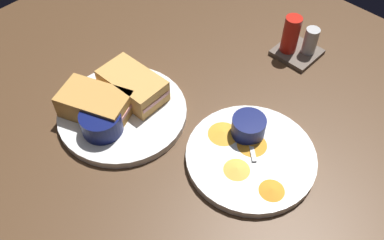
{
  "coord_description": "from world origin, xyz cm",
  "views": [
    {
      "loc": [
        41.13,
        -38.49,
        63.1
      ],
      "look_at": [
        6.41,
        -2.41,
        3.0
      ],
      "focal_mm": 39.48,
      "sensor_mm": 36.0,
      "label": 1
    }
  ],
  "objects_px": {
    "sandwich_half_near": "(133,85)",
    "spoon_by_gravy_ramekin": "(248,130)",
    "ramekin_dark_sauce": "(101,122)",
    "spoon_by_dark_ramekin": "(115,105)",
    "condiment_caddy": "(297,42)",
    "sandwich_half_far": "(95,104)",
    "ramekin_light_gravy": "(249,126)",
    "plate_chips_companion": "(252,156)",
    "plate_sandwich_main": "(123,113)"
  },
  "relations": [
    {
      "from": "sandwich_half_near",
      "to": "spoon_by_gravy_ramekin",
      "type": "xyz_separation_m",
      "value": [
        0.22,
        0.08,
        -0.02
      ]
    },
    {
      "from": "ramekin_dark_sauce",
      "to": "sandwich_half_near",
      "type": "bearing_deg",
      "value": 105.25
    },
    {
      "from": "spoon_by_dark_ramekin",
      "to": "condiment_caddy",
      "type": "xyz_separation_m",
      "value": [
        0.15,
        0.39,
        0.01
      ]
    },
    {
      "from": "sandwich_half_near",
      "to": "condiment_caddy",
      "type": "xyz_separation_m",
      "value": [
        0.15,
        0.34,
        -0.01
      ]
    },
    {
      "from": "sandwich_half_near",
      "to": "sandwich_half_far",
      "type": "height_order",
      "value": "same"
    },
    {
      "from": "spoon_by_gravy_ramekin",
      "to": "sandwich_half_far",
      "type": "bearing_deg",
      "value": -145.51
    },
    {
      "from": "ramekin_light_gravy",
      "to": "plate_chips_companion",
      "type": "bearing_deg",
      "value": -39.81
    },
    {
      "from": "plate_sandwich_main",
      "to": "spoon_by_gravy_ramekin",
      "type": "distance_m",
      "value": 0.24
    },
    {
      "from": "spoon_by_dark_ramekin",
      "to": "condiment_caddy",
      "type": "height_order",
      "value": "condiment_caddy"
    },
    {
      "from": "sandwich_half_far",
      "to": "spoon_by_dark_ramekin",
      "type": "bearing_deg",
      "value": 68.53
    },
    {
      "from": "sandwich_half_near",
      "to": "sandwich_half_far",
      "type": "xyz_separation_m",
      "value": [
        -0.01,
        -0.08,
        0.0
      ]
    },
    {
      "from": "spoon_by_gravy_ramekin",
      "to": "spoon_by_dark_ramekin",
      "type": "bearing_deg",
      "value": -149.86
    },
    {
      "from": "ramekin_light_gravy",
      "to": "spoon_by_gravy_ramekin",
      "type": "relative_size",
      "value": 0.74
    },
    {
      "from": "spoon_by_gravy_ramekin",
      "to": "ramekin_dark_sauce",
      "type": "bearing_deg",
      "value": -137.2
    },
    {
      "from": "sandwich_half_near",
      "to": "ramekin_dark_sauce",
      "type": "xyz_separation_m",
      "value": [
        0.03,
        -0.1,
        -0.0
      ]
    },
    {
      "from": "plate_sandwich_main",
      "to": "sandwich_half_near",
      "type": "xyz_separation_m",
      "value": [
        -0.02,
        0.04,
        0.03
      ]
    },
    {
      "from": "sandwich_half_far",
      "to": "plate_chips_companion",
      "type": "height_order",
      "value": "sandwich_half_far"
    },
    {
      "from": "plate_sandwich_main",
      "to": "ramekin_light_gravy",
      "type": "xyz_separation_m",
      "value": [
        0.21,
        0.12,
        0.03
      ]
    },
    {
      "from": "plate_chips_companion",
      "to": "ramekin_light_gravy",
      "type": "bearing_deg",
      "value": 140.19
    },
    {
      "from": "plate_sandwich_main",
      "to": "ramekin_dark_sauce",
      "type": "relative_size",
      "value": 3.26
    },
    {
      "from": "ramekin_light_gravy",
      "to": "condiment_caddy",
      "type": "xyz_separation_m",
      "value": [
        -0.07,
        0.26,
        -0.0
      ]
    },
    {
      "from": "ramekin_dark_sauce",
      "to": "spoon_by_gravy_ramekin",
      "type": "distance_m",
      "value": 0.27
    },
    {
      "from": "plate_sandwich_main",
      "to": "spoon_by_gravy_ramekin",
      "type": "xyz_separation_m",
      "value": [
        0.21,
        0.13,
        0.01
      ]
    },
    {
      "from": "plate_sandwich_main",
      "to": "plate_chips_companion",
      "type": "distance_m",
      "value": 0.26
    },
    {
      "from": "plate_sandwich_main",
      "to": "sandwich_half_near",
      "type": "relative_size",
      "value": 1.85
    },
    {
      "from": "ramekin_light_gravy",
      "to": "sandwich_half_near",
      "type": "bearing_deg",
      "value": -160.63
    },
    {
      "from": "plate_sandwich_main",
      "to": "spoon_by_dark_ramekin",
      "type": "distance_m",
      "value": 0.02
    },
    {
      "from": "spoon_by_dark_ramekin",
      "to": "ramekin_light_gravy",
      "type": "distance_m",
      "value": 0.26
    },
    {
      "from": "spoon_by_dark_ramekin",
      "to": "plate_chips_companion",
      "type": "bearing_deg",
      "value": 20.57
    },
    {
      "from": "ramekin_dark_sauce",
      "to": "ramekin_light_gravy",
      "type": "bearing_deg",
      "value": 41.97
    },
    {
      "from": "sandwich_half_far",
      "to": "ramekin_dark_sauce",
      "type": "xyz_separation_m",
      "value": [
        0.04,
        -0.02,
        -0.0
      ]
    },
    {
      "from": "sandwich_half_far",
      "to": "ramekin_light_gravy",
      "type": "relative_size",
      "value": 2.4
    },
    {
      "from": "plate_sandwich_main",
      "to": "spoon_by_gravy_ramekin",
      "type": "height_order",
      "value": "spoon_by_gravy_ramekin"
    },
    {
      "from": "spoon_by_dark_ramekin",
      "to": "spoon_by_gravy_ramekin",
      "type": "relative_size",
      "value": 1.11
    },
    {
      "from": "sandwich_half_far",
      "to": "plate_sandwich_main",
      "type": "bearing_deg",
      "value": 50.13
    },
    {
      "from": "plate_chips_companion",
      "to": "sandwich_half_far",
      "type": "bearing_deg",
      "value": -154.5
    },
    {
      "from": "condiment_caddy",
      "to": "plate_sandwich_main",
      "type": "bearing_deg",
      "value": -109.54
    },
    {
      "from": "sandwich_half_near",
      "to": "ramekin_light_gravy",
      "type": "height_order",
      "value": "sandwich_half_near"
    },
    {
      "from": "sandwich_half_far",
      "to": "spoon_by_dark_ramekin",
      "type": "xyz_separation_m",
      "value": [
        0.01,
        0.03,
        -0.02
      ]
    },
    {
      "from": "plate_chips_companion",
      "to": "ramekin_dark_sauce",
      "type": "bearing_deg",
      "value": -147.35
    },
    {
      "from": "sandwich_half_near",
      "to": "plate_chips_companion",
      "type": "distance_m",
      "value": 0.27
    },
    {
      "from": "sandwich_half_far",
      "to": "ramekin_light_gravy",
      "type": "height_order",
      "value": "sandwich_half_far"
    },
    {
      "from": "ramekin_light_gravy",
      "to": "sandwich_half_far",
      "type": "bearing_deg",
      "value": -146.28
    },
    {
      "from": "plate_sandwich_main",
      "to": "ramekin_light_gravy",
      "type": "height_order",
      "value": "ramekin_light_gravy"
    },
    {
      "from": "sandwich_half_far",
      "to": "ramekin_light_gravy",
      "type": "xyz_separation_m",
      "value": [
        0.24,
        0.16,
        -0.0
      ]
    },
    {
      "from": "sandwich_half_far",
      "to": "ramekin_light_gravy",
      "type": "distance_m",
      "value": 0.29
    },
    {
      "from": "plate_sandwich_main",
      "to": "sandwich_half_far",
      "type": "xyz_separation_m",
      "value": [
        -0.03,
        -0.04,
        0.03
      ]
    },
    {
      "from": "plate_chips_companion",
      "to": "ramekin_light_gravy",
      "type": "relative_size",
      "value": 3.76
    },
    {
      "from": "spoon_by_dark_ramekin",
      "to": "ramekin_light_gravy",
      "type": "xyz_separation_m",
      "value": [
        0.23,
        0.13,
        0.02
      ]
    },
    {
      "from": "plate_chips_companion",
      "to": "spoon_by_gravy_ramekin",
      "type": "xyz_separation_m",
      "value": [
        -0.04,
        0.03,
        0.01
      ]
    }
  ]
}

